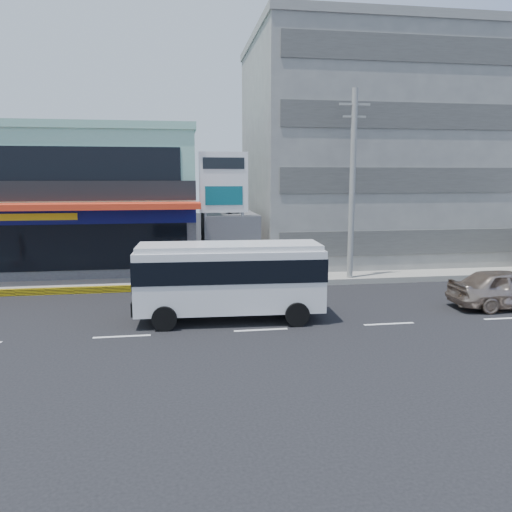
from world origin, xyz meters
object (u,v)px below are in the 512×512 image
Objects in this scene: concrete_building at (372,155)px; utility_pole_near at (352,185)px; billboard at (224,189)px; sedan at (509,288)px; minibus at (230,275)px; shop_building at (94,203)px; satellite_dish at (230,212)px.

concrete_building is 1.60× the size of utility_pole_near.
sedan is at bearing -33.67° from billboard.
utility_pole_near is (-4.00, -7.60, -1.85)m from concrete_building.
concrete_building reaches higher than minibus.
utility_pole_near is (14.00, -6.55, 1.15)m from shop_building.
satellite_dish is (-10.00, -4.00, -3.42)m from concrete_building.
billboard is (-10.50, -5.80, -2.07)m from concrete_building.
billboard is at bearing 86.34° from minibus.
utility_pole_near is (6.50, -1.80, 0.22)m from billboard.
utility_pole_near is 1.36× the size of minibus.
shop_building is 18.28m from concrete_building.
utility_pole_near is at bearing 40.16° from minibus.
concrete_building is at bearing 28.92° from billboard.
concrete_building is 11.30m from satellite_dish.
billboard is 14.47m from sedan.
utility_pole_near is at bearing -15.48° from billboard.
billboard is at bearing -32.32° from shop_building.
billboard is 0.69× the size of utility_pole_near.
concrete_building is at bearing 21.80° from satellite_dish.
billboard is (7.50, -4.75, 0.93)m from shop_building.
concrete_building is 10.67× the size of satellite_dish.
concrete_building is at bearing 62.24° from utility_pole_near.
concrete_building reaches higher than satellite_dish.
utility_pole_near reaches higher than sedan.
sedan is at bearing -40.67° from satellite_dish.
shop_building is at bearing 154.94° from utility_pole_near.
concrete_building is at bearing 50.84° from minibus.
satellite_dish is at bearing 149.04° from utility_pole_near.
satellite_dish is at bearing 74.48° from billboard.
satellite_dish is 0.15× the size of utility_pole_near.
satellite_dish reaches higher than minibus.
minibus is (-0.99, -9.50, -1.76)m from satellite_dish.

